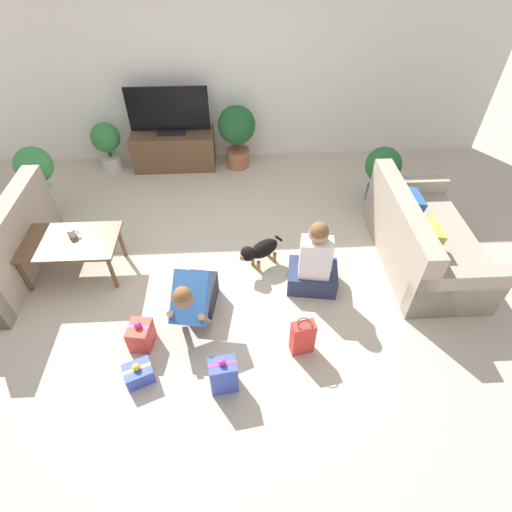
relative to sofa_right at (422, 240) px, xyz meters
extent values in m
plane|color=beige|center=(-2.38, -0.08, -0.29)|extent=(16.00, 16.00, 0.00)
cube|color=white|center=(-2.38, 2.55, 1.01)|extent=(8.40, 0.06, 2.60)
cube|color=tan|center=(-4.45, 0.08, 0.33)|extent=(0.20, 1.73, 0.42)
cube|color=tan|center=(-4.81, 0.86, 0.01)|extent=(0.93, 0.16, 0.59)
cube|color=tan|center=(0.06, 0.00, -0.08)|extent=(0.93, 1.73, 0.41)
cube|color=tan|center=(-0.31, 0.00, 0.33)|extent=(0.20, 1.73, 0.42)
cube|color=tan|center=(0.06, -0.79, 0.01)|extent=(0.93, 0.16, 0.59)
cube|color=tan|center=(0.06, 0.79, 0.01)|extent=(0.93, 0.16, 0.59)
cube|color=#EACC4C|center=(-0.11, -0.27, 0.28)|extent=(0.18, 0.34, 0.32)
cube|color=#3366AD|center=(-0.11, 0.27, 0.28)|extent=(0.18, 0.34, 0.32)
cube|color=brown|center=(-3.87, -0.01, 0.17)|extent=(1.04, 0.62, 0.03)
cylinder|color=brown|center=(-4.33, -0.26, -0.07)|extent=(0.04, 0.04, 0.45)
cylinder|color=brown|center=(-3.41, -0.26, -0.07)|extent=(0.04, 0.04, 0.45)
cylinder|color=brown|center=(-4.33, 0.24, -0.07)|extent=(0.04, 0.04, 0.45)
cylinder|color=brown|center=(-3.41, 0.24, -0.07)|extent=(0.04, 0.04, 0.45)
cube|color=brown|center=(-2.99, 2.24, -0.02)|extent=(1.21, 0.48, 0.54)
cube|color=black|center=(-2.99, 2.24, 0.28)|extent=(0.40, 0.20, 0.05)
cube|color=black|center=(-2.99, 2.24, 0.61)|extent=(1.14, 0.03, 0.62)
cylinder|color=#A36042|center=(-2.04, 2.19, -0.16)|extent=(0.34, 0.34, 0.27)
cylinder|color=brown|center=(-2.04, 2.19, 0.06)|extent=(0.06, 0.06, 0.16)
sphere|color=#1E5628|center=(-2.04, 2.19, 0.37)|extent=(0.54, 0.54, 0.54)
cylinder|color=beige|center=(-4.61, 1.29, -0.15)|extent=(0.21, 0.21, 0.29)
cylinder|color=brown|center=(-4.61, 1.29, 0.07)|extent=(0.04, 0.04, 0.14)
sphere|color=#3D8E47|center=(-4.61, 1.29, 0.33)|extent=(0.46, 0.46, 0.46)
cylinder|color=#336B84|center=(-0.14, 1.22, -0.19)|extent=(0.29, 0.29, 0.19)
cylinder|color=brown|center=(-0.14, 1.22, -0.03)|extent=(0.05, 0.05, 0.14)
sphere|color=#286B33|center=(-0.14, 1.22, 0.24)|extent=(0.47, 0.47, 0.47)
cylinder|color=beige|center=(-3.94, 2.19, -0.18)|extent=(0.28, 0.28, 0.22)
cylinder|color=brown|center=(-3.94, 2.19, -0.01)|extent=(0.05, 0.05, 0.13)
sphere|color=#337F3D|center=(-3.94, 2.19, 0.23)|extent=(0.42, 0.42, 0.42)
cube|color=#23232D|center=(-2.47, -0.55, -0.15)|extent=(0.36, 0.48, 0.28)
cube|color=#3366AD|center=(-2.52, -0.84, 0.15)|extent=(0.40, 0.56, 0.47)
sphere|color=#8E6647|center=(-2.55, -1.03, 0.37)|extent=(0.18, 0.18, 0.18)
sphere|color=brown|center=(-2.55, -1.03, 0.40)|extent=(0.17, 0.17, 0.17)
cylinder|color=#8E6647|center=(-2.68, -0.91, -0.04)|extent=(0.11, 0.28, 0.42)
cylinder|color=#8E6647|center=(-2.40, -0.96, -0.04)|extent=(0.11, 0.28, 0.42)
cube|color=#283351|center=(-1.28, -0.34, -0.17)|extent=(0.58, 0.48, 0.24)
cube|color=white|center=(-1.29, -0.40, 0.18)|extent=(0.35, 0.25, 0.45)
sphere|color=tan|center=(-1.29, -0.39, 0.49)|extent=(0.20, 0.20, 0.20)
sphere|color=brown|center=(-1.29, -0.40, 0.53)|extent=(0.18, 0.18, 0.18)
cylinder|color=tan|center=(-1.13, -0.22, 0.11)|extent=(0.10, 0.27, 0.06)
cylinder|color=tan|center=(-1.39, -0.18, 0.11)|extent=(0.10, 0.27, 0.06)
ellipsoid|color=black|center=(-1.78, 0.02, -0.06)|extent=(0.40, 0.35, 0.19)
sphere|color=black|center=(-1.97, -0.10, -0.01)|extent=(0.17, 0.17, 0.17)
sphere|color=olive|center=(-2.02, -0.14, -0.03)|extent=(0.07, 0.07, 0.07)
cylinder|color=black|center=(-1.61, 0.14, -0.02)|extent=(0.11, 0.09, 0.12)
cylinder|color=olive|center=(-1.91, 0.00, -0.23)|extent=(0.04, 0.04, 0.13)
cylinder|color=olive|center=(-1.85, -0.09, -0.23)|extent=(0.04, 0.04, 0.13)
cylinder|color=olive|center=(-1.72, 0.14, -0.23)|extent=(0.04, 0.04, 0.13)
cylinder|color=olive|center=(-1.65, 0.05, -0.23)|extent=(0.04, 0.04, 0.13)
cube|color=#3D51BC|center=(-2.99, -1.39, -0.21)|extent=(0.30, 0.27, 0.16)
cube|color=yellow|center=(-2.99, -1.39, -0.21)|extent=(0.24, 0.12, 0.16)
sphere|color=yellow|center=(-2.99, -1.39, -0.11)|extent=(0.07, 0.07, 0.07)
cube|color=#3D51BC|center=(-2.23, -1.49, -0.12)|extent=(0.26, 0.20, 0.35)
cube|color=#CC3389|center=(-2.23, -1.49, -0.12)|extent=(0.24, 0.06, 0.35)
sphere|color=#CC3389|center=(-2.23, -1.49, 0.08)|extent=(0.06, 0.06, 0.06)
cube|color=red|center=(-3.01, -1.01, -0.16)|extent=(0.23, 0.27, 0.26)
cube|color=#CC3389|center=(-3.01, -1.01, -0.16)|extent=(0.20, 0.06, 0.27)
sphere|color=#CC3389|center=(-3.01, -1.01, 0.00)|extent=(0.07, 0.07, 0.07)
cube|color=red|center=(-1.50, -1.16, -0.10)|extent=(0.23, 0.15, 0.38)
torus|color=#4C3823|center=(-1.50, -1.16, 0.11)|extent=(0.16, 0.16, 0.01)
cylinder|color=silver|center=(-3.84, 0.06, 0.23)|extent=(0.08, 0.08, 0.09)
torus|color=silver|center=(-3.79, 0.06, 0.23)|extent=(0.06, 0.01, 0.06)
camera|label=1|loc=(-2.04, -3.26, 2.98)|focal=28.00mm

